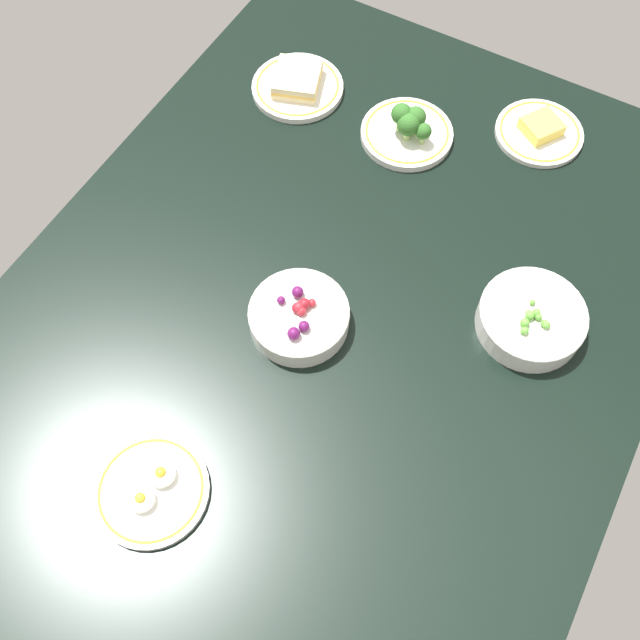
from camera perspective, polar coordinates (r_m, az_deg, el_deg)
name	(u,v)px	position (r cm, az deg, el deg)	size (l,w,h in cm)	color
dining_table	(320,331)	(124.74, 0.00, -0.86)	(151.05, 108.23, 4.00)	black
plate_sandwich	(297,85)	(155.02, -1.80, 18.15)	(18.85, 18.85, 4.55)	white
bowl_berries	(299,316)	(121.11, -1.67, 0.29)	(17.13, 17.13, 6.09)	white
bowl_peas	(531,319)	(125.75, 16.40, 0.11)	(18.07, 18.07, 6.04)	white
plate_cheese	(540,131)	(153.11, 17.01, 14.12)	(17.35, 17.35, 3.67)	white
plate_broccoli	(408,130)	(146.41, 6.98, 14.74)	(18.23, 18.23, 8.05)	white
plate_eggs	(151,490)	(114.69, -13.22, -12.96)	(17.73, 17.73, 4.16)	white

